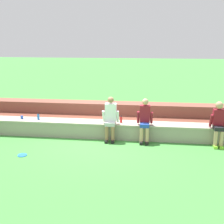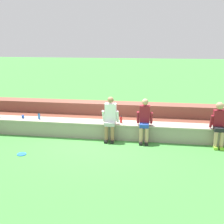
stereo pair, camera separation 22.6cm
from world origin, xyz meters
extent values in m
plane|color=#428E3D|center=(0.00, 0.00, 0.00)|extent=(80.00, 80.00, 0.00)
cube|color=gray|center=(0.00, 0.28, 0.26)|extent=(9.34, 0.56, 0.52)
cube|color=#ABA28E|center=(0.00, 0.28, 0.51)|extent=(9.38, 0.60, 0.04)
cube|color=brown|center=(0.00, 1.08, 0.21)|extent=(10.98, 0.65, 0.43)
cube|color=brown|center=(0.00, 1.73, 0.43)|extent=(10.98, 0.65, 0.86)
cylinder|color=#996B4C|center=(0.31, -0.19, 0.26)|extent=(0.11, 0.11, 0.52)
cylinder|color=#996B4C|center=(0.50, -0.19, 0.26)|extent=(0.11, 0.11, 0.52)
cube|color=black|center=(0.31, -0.23, 0.04)|extent=(0.10, 0.22, 0.08)
cube|color=black|center=(0.50, -0.23, 0.04)|extent=(0.10, 0.22, 0.08)
cube|color=#B2B2B7|center=(0.40, -0.07, 0.58)|extent=(0.32, 0.30, 0.12)
cube|color=white|center=(0.40, 0.07, 0.92)|extent=(0.36, 0.20, 0.57)
sphere|color=#996B4C|center=(0.40, 0.07, 1.33)|extent=(0.20, 0.20, 0.20)
cylinder|color=white|center=(0.18, 0.05, 0.79)|extent=(0.08, 0.25, 0.41)
cylinder|color=white|center=(0.63, 0.05, 0.79)|extent=(0.08, 0.23, 0.42)
cylinder|color=tan|center=(1.40, -0.19, 0.26)|extent=(0.11, 0.11, 0.52)
cylinder|color=tan|center=(1.58, -0.19, 0.26)|extent=(0.11, 0.11, 0.52)
cube|color=black|center=(1.40, -0.23, 0.04)|extent=(0.10, 0.22, 0.08)
cube|color=black|center=(1.58, -0.23, 0.04)|extent=(0.10, 0.22, 0.08)
cube|color=#2347B2|center=(1.49, -0.07, 0.58)|extent=(0.29, 0.30, 0.12)
cube|color=maroon|center=(1.49, 0.11, 0.90)|extent=(0.32, 0.20, 0.53)
sphere|color=tan|center=(1.49, 0.11, 1.29)|extent=(0.20, 0.20, 0.20)
cylinder|color=maroon|center=(1.28, 0.09, 0.78)|extent=(0.08, 0.22, 0.42)
cylinder|color=maroon|center=(1.70, 0.09, 0.78)|extent=(0.08, 0.24, 0.42)
cylinder|color=tan|center=(3.63, -0.23, 0.26)|extent=(0.11, 0.11, 0.52)
cylinder|color=tan|center=(3.80, -0.23, 0.26)|extent=(0.11, 0.11, 0.52)
cube|color=#8CD833|center=(3.63, -0.27, 0.04)|extent=(0.10, 0.22, 0.08)
cube|color=#8CD833|center=(3.80, -0.27, 0.04)|extent=(0.10, 0.22, 0.08)
cube|color=black|center=(3.71, -0.09, 0.58)|extent=(0.28, 0.34, 0.12)
cube|color=maroon|center=(3.71, 0.06, 0.88)|extent=(0.31, 0.20, 0.49)
sphere|color=tan|center=(3.71, 0.06, 1.26)|extent=(0.23, 0.23, 0.23)
cylinder|color=maroon|center=(3.51, 0.04, 0.77)|extent=(0.08, 0.21, 0.42)
cylinder|color=blue|center=(-2.11, 0.27, 0.62)|extent=(0.08, 0.08, 0.19)
cylinder|color=black|center=(-2.11, 0.27, 0.73)|extent=(0.05, 0.05, 0.02)
cylinder|color=red|center=(0.72, 0.26, 0.63)|extent=(0.08, 0.08, 0.20)
cylinder|color=black|center=(0.72, 0.26, 0.74)|extent=(0.05, 0.05, 0.02)
cylinder|color=blue|center=(-2.70, 0.28, 0.58)|extent=(0.09, 0.09, 0.10)
cylinder|color=blue|center=(-1.92, -1.52, 0.01)|extent=(0.26, 0.26, 0.02)
camera|label=1|loc=(1.48, -8.31, 3.17)|focal=43.96mm
camera|label=2|loc=(1.71, -8.28, 3.17)|focal=43.96mm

